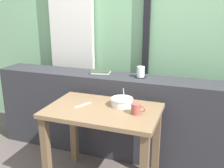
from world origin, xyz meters
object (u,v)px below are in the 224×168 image
(juice_glass, at_px, (141,72))
(fork_utensil, at_px, (83,105))
(breakfast_table, at_px, (103,124))
(ceramic_mug, at_px, (136,109))
(closed_book, at_px, (101,72))
(coaster_square, at_px, (140,77))
(soup_bowl, at_px, (122,102))

(juice_glass, bearing_deg, fork_utensil, -122.72)
(breakfast_table, xyz_separation_m, ceramic_mug, (0.29, -0.02, 0.19))
(closed_book, bearing_deg, coaster_square, -1.80)
(soup_bowl, bearing_deg, ceramic_mug, -38.66)
(coaster_square, relative_size, fork_utensil, 0.59)
(fork_utensil, relative_size, ceramic_mug, 1.50)
(breakfast_table, xyz_separation_m, coaster_square, (0.18, 0.57, 0.28))
(breakfast_table, xyz_separation_m, juice_glass, (0.18, 0.57, 0.33))
(juice_glass, bearing_deg, soup_bowl, -95.58)
(juice_glass, relative_size, ceramic_mug, 0.92)
(juice_glass, height_order, closed_book, juice_glass)
(breakfast_table, bearing_deg, ceramic_mug, -3.27)
(coaster_square, relative_size, closed_book, 0.47)
(juice_glass, distance_m, ceramic_mug, 0.61)
(breakfast_table, distance_m, juice_glass, 0.68)
(breakfast_table, bearing_deg, closed_book, 113.57)
(coaster_square, xyz_separation_m, ceramic_mug, (0.11, -0.59, -0.09))
(breakfast_table, height_order, ceramic_mug, ceramic_mug)
(coaster_square, bearing_deg, juice_glass, 0.00)
(ceramic_mug, bearing_deg, juice_glass, 100.69)
(closed_book, height_order, soup_bowl, soup_bowl)
(coaster_square, relative_size, soup_bowl, 0.53)
(juice_glass, xyz_separation_m, fork_utensil, (-0.36, -0.56, -0.18))
(soup_bowl, height_order, fork_utensil, soup_bowl)
(breakfast_table, bearing_deg, fork_utensil, 177.68)
(juice_glass, height_order, ceramic_mug, juice_glass)
(breakfast_table, distance_m, coaster_square, 0.66)
(breakfast_table, height_order, closed_book, closed_book)
(breakfast_table, relative_size, fork_utensil, 5.48)
(coaster_square, bearing_deg, fork_utensil, -122.72)
(coaster_square, height_order, fork_utensil, coaster_square)
(coaster_square, relative_size, ceramic_mug, 0.88)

